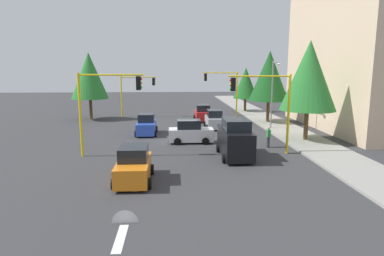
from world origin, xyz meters
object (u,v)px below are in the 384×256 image
at_px(street_lamp_curbside, 273,87).
at_px(car_red, 203,114).
at_px(traffic_signal_near_right, 105,98).
at_px(traffic_signal_near_left, 265,98).
at_px(tree_roadside_near, 309,76).
at_px(pedestrian_crossing, 268,136).
at_px(car_blue, 146,125).
at_px(car_orange, 134,166).
at_px(car_white, 190,132).
at_px(traffic_signal_far_left, 224,85).
at_px(delivery_van_black, 235,140).
at_px(tree_roadside_mid, 269,76).
at_px(tree_opposite_side, 89,76).
at_px(car_silver, 214,120).
at_px(tree_roadside_far, 246,83).
at_px(traffic_signal_far_right, 136,88).

bearing_deg(street_lamp_curbside, car_red, -133.82).
relative_size(traffic_signal_near_right, traffic_signal_near_left, 1.02).
xyz_separation_m(tree_roadside_near, pedestrian_crossing, (2.09, -3.86, -4.72)).
relative_size(street_lamp_curbside, car_blue, 1.81).
xyz_separation_m(traffic_signal_near_left, car_blue, (-7.98, -9.20, -3.23)).
distance_m(car_orange, car_white, 10.41).
distance_m(traffic_signal_near_right, traffic_signal_far_left, 23.05).
bearing_deg(delivery_van_black, traffic_signal_near_right, -95.72).
bearing_deg(tree_roadside_near, tree_roadside_mid, -177.14).
height_order(tree_opposite_side, delivery_van_black, tree_opposite_side).
height_order(car_orange, car_silver, same).
relative_size(tree_roadside_mid, car_white, 2.19).
bearing_deg(pedestrian_crossing, car_red, -164.05).
xyz_separation_m(traffic_signal_near_right, car_white, (-4.00, 6.26, -3.30)).
bearing_deg(traffic_signal_near_right, traffic_signal_far_left, 150.19).
relative_size(tree_opposite_side, car_red, 2.14).
height_order(car_red, pedestrian_crossing, car_red).
relative_size(tree_roadside_far, car_orange, 1.56).
bearing_deg(traffic_signal_far_right, car_red, 63.66).
distance_m(traffic_signal_near_right, tree_roadside_near, 16.79).
relative_size(street_lamp_curbside, pedestrian_crossing, 4.12).
bearing_deg(traffic_signal_near_right, traffic_signal_near_left, 90.00).
height_order(traffic_signal_far_right, traffic_signal_far_left, traffic_signal_far_left).
relative_size(traffic_signal_near_left, car_red, 1.54).
height_order(street_lamp_curbside, car_orange, street_lamp_curbside).
distance_m(street_lamp_curbside, car_white, 10.90).
xyz_separation_m(car_orange, pedestrian_crossing, (-7.64, 9.83, 0.01)).
bearing_deg(tree_opposite_side, car_silver, 63.54).
bearing_deg(car_silver, tree_roadside_near, 46.13).
bearing_deg(traffic_signal_near_left, traffic_signal_far_left, -179.99).
bearing_deg(traffic_signal_near_right, car_silver, 139.92).
xyz_separation_m(tree_opposite_side, car_orange, (23.73, 7.81, -4.45)).
distance_m(car_blue, car_white, 5.64).
bearing_deg(car_blue, tree_opposite_side, -143.11).
bearing_deg(delivery_van_black, car_orange, -53.94).
bearing_deg(street_lamp_curbside, traffic_signal_far_left, -161.48).
distance_m(traffic_signal_near_right, tree_roadside_far, 28.43).
bearing_deg(street_lamp_curbside, pedestrian_crossing, -18.39).
bearing_deg(delivery_van_black, traffic_signal_far_left, 173.72).
height_order(traffic_signal_near_left, tree_roadside_mid, tree_roadside_mid).
bearing_deg(traffic_signal_far_left, car_red, -36.92).
distance_m(tree_opposite_side, pedestrian_crossing, 24.28).
distance_m(traffic_signal_far_right, tree_roadside_near, 22.80).
height_order(traffic_signal_near_right, car_silver, traffic_signal_near_right).
relative_size(street_lamp_curbside, tree_roadside_far, 1.11).
xyz_separation_m(tree_opposite_side, car_white, (14.00, 11.52, -4.45)).
height_order(tree_roadside_mid, pedestrian_crossing, tree_roadside_mid).
bearing_deg(tree_roadside_mid, traffic_signal_near_left, -16.99).
bearing_deg(traffic_signal_near_right, delivery_van_black, 84.28).
bearing_deg(traffic_signal_far_right, tree_roadside_far, 104.81).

